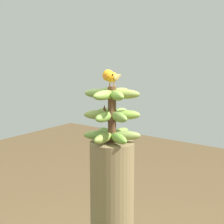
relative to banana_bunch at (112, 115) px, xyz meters
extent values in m
cylinder|color=brown|center=(0.00, 0.00, 0.00)|extent=(0.04, 0.04, 0.25)
ellipsoid|color=olive|center=(0.06, 0.00, -0.09)|extent=(0.14, 0.05, 0.04)
ellipsoid|color=olive|center=(0.03, 0.06, -0.09)|extent=(0.10, 0.14, 0.04)
ellipsoid|color=olive|center=(-0.03, 0.05, -0.09)|extent=(0.11, 0.13, 0.04)
ellipsoid|color=olive|center=(-0.06, 0.00, -0.09)|extent=(0.14, 0.05, 0.04)
ellipsoid|color=#6F9F3B|center=(-0.03, -0.06, -0.09)|extent=(0.10, 0.14, 0.04)
ellipsoid|color=olive|center=(0.04, -0.05, -0.09)|extent=(0.11, 0.13, 0.04)
ellipsoid|color=olive|center=(-0.06, -0.01, 0.00)|extent=(0.14, 0.05, 0.04)
ellipsoid|color=olive|center=(-0.02, -0.05, 0.00)|extent=(0.09, 0.14, 0.04)
ellipsoid|color=olive|center=(0.03, -0.05, 0.00)|extent=(0.11, 0.13, 0.04)
ellipsoid|color=olive|center=(0.06, 0.00, 0.00)|extent=(0.14, 0.05, 0.04)
ellipsoid|color=#7C9E48|center=(0.03, 0.05, 0.00)|extent=(0.09, 0.14, 0.04)
ellipsoid|color=olive|center=(-0.03, 0.05, 0.00)|extent=(0.11, 0.13, 0.04)
ellipsoid|color=#739549|center=(0.03, 0.05, 0.09)|extent=(0.11, 0.13, 0.04)
ellipsoid|color=olive|center=(-0.03, 0.05, 0.09)|extent=(0.10, 0.14, 0.04)
ellipsoid|color=#7F9E42|center=(-0.06, 0.00, 0.09)|extent=(0.13, 0.05, 0.04)
ellipsoid|color=#759E3D|center=(-0.03, -0.05, 0.09)|extent=(0.11, 0.13, 0.04)
ellipsoid|color=olive|center=(0.03, -0.05, 0.09)|extent=(0.10, 0.14, 0.04)
ellipsoid|color=olive|center=(0.06, 0.00, 0.09)|extent=(0.13, 0.05, 0.04)
cone|color=#4C2D1E|center=(-0.03, -0.02, 0.01)|extent=(0.04, 0.04, 0.06)
cone|color=brown|center=(-0.02, 0.03, 0.01)|extent=(0.04, 0.04, 0.06)
cylinder|color=#C68933|center=(0.01, 0.02, 0.13)|extent=(0.00, 0.00, 0.02)
cylinder|color=#C68933|center=(0.01, 0.00, 0.13)|extent=(0.00, 0.00, 0.02)
ellipsoid|color=orange|center=(0.01, 0.01, 0.17)|extent=(0.10, 0.06, 0.05)
ellipsoid|color=olive|center=(0.01, 0.03, 0.17)|extent=(0.07, 0.03, 0.03)
ellipsoid|color=olive|center=(0.02, -0.01, 0.17)|extent=(0.07, 0.03, 0.03)
cube|color=olive|center=(0.08, 0.03, 0.17)|extent=(0.06, 0.04, 0.01)
sphere|color=orange|center=(-0.03, -0.01, 0.18)|extent=(0.05, 0.05, 0.05)
sphere|color=black|center=(-0.03, -0.02, 0.18)|extent=(0.01, 0.01, 0.01)
cone|color=orange|center=(-0.06, -0.01, 0.18)|extent=(0.03, 0.03, 0.02)
camera|label=1|loc=(-1.32, -0.99, 0.31)|focal=60.54mm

